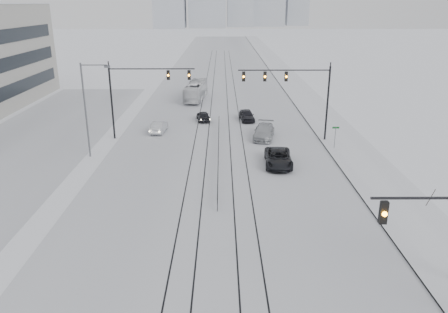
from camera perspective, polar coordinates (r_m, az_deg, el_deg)
road at (r=71.60m, az=-0.58°, el=8.06°), size 22.00×260.00×0.02m
sidewalk_east at (r=72.79m, az=10.21°, el=8.00°), size 5.00×260.00×0.16m
curb at (r=72.39m, az=8.29°, el=8.02°), size 0.10×260.00×0.12m
parking_strip at (r=51.51m, az=-23.55°, el=1.87°), size 14.00×60.00×0.03m
tram_rails at (r=52.13m, az=-0.66°, el=3.73°), size 5.30×180.00×0.01m
traffic_mast_ne at (r=46.62m, az=9.47°, el=8.83°), size 9.60×0.37×8.00m
traffic_mast_nw at (r=47.79m, az=-11.11°, el=8.76°), size 9.10×0.37×8.00m
street_light_west at (r=43.02m, az=-17.35°, el=6.58°), size 2.73×0.25×9.00m
median_fence at (r=42.43m, az=-0.73°, el=0.73°), size 0.06×24.00×1.00m
street_sign at (r=45.48m, az=14.33°, el=2.83°), size 0.70×0.06×2.40m
sedan_sb_inner at (r=55.43m, az=-2.72°, el=5.30°), size 2.05×3.81×1.23m
sedan_sb_outer at (r=50.88m, az=-8.50°, el=3.84°), size 1.77×4.01×1.28m
sedan_nb_front at (r=40.21m, az=7.11°, el=-0.20°), size 2.68×5.32×1.44m
sedan_nb_right at (r=48.28m, az=5.24°, el=3.25°), size 3.00×5.43×1.49m
sedan_nb_far at (r=55.50m, az=2.99°, el=5.39°), size 2.05×4.17×1.37m
box_truck at (r=67.79m, az=-3.70°, el=8.54°), size 3.29×10.02×2.74m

